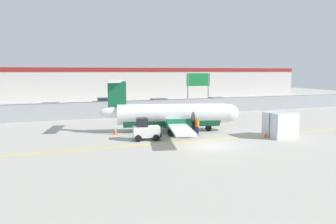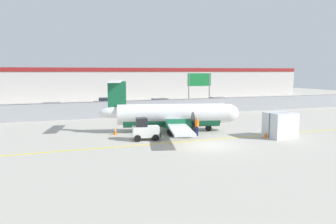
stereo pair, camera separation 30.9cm
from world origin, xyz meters
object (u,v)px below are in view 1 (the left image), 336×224
traffic_cone_near_left (266,134)px  parked_car_2 (159,104)px  commuter_airplane (174,115)px  ground_crew_worker (197,125)px  parked_car_3 (218,102)px  traffic_cone_near_right (115,131)px  highway_sign (198,83)px  parked_car_0 (50,109)px  parked_car_1 (105,103)px  baggage_tug (146,130)px  cargo_container (280,125)px

traffic_cone_near_left → parked_car_2: size_ratio=0.15×
commuter_airplane → ground_crew_worker: bearing=-51.5°
ground_crew_worker → parked_car_3: size_ratio=0.40×
traffic_cone_near_right → ground_crew_worker: bearing=-24.8°
parked_car_3 → highway_sign: highway_sign is taller
parked_car_0 → parked_car_1: bearing=-144.2°
baggage_tug → parked_car_2: bearing=77.2°
parked_car_1 → parked_car_3: (16.80, -5.44, 0.00)m
baggage_tug → parked_car_1: 25.00m
parked_car_1 → baggage_tug: bearing=-84.5°
cargo_container → parked_car_3: (6.22, 22.48, -0.21)m
highway_sign → baggage_tug: bearing=-128.1°
ground_crew_worker → baggage_tug: bearing=70.0°
ground_crew_worker → commuter_airplane: bearing=3.2°
traffic_cone_near_right → parked_car_1: parked_car_1 is taller
commuter_airplane → parked_car_1: (-2.77, 22.27, -0.71)m
ground_crew_worker → parked_car_1: size_ratio=0.39×
parked_car_0 → highway_sign: 20.48m
baggage_tug → highway_sign: 20.64m
baggage_tug → parked_car_1: bearing=97.1°
baggage_tug → parked_car_2: size_ratio=0.58×
parked_car_0 → parked_car_3: same height
traffic_cone_near_left → parked_car_1: parked_car_1 is taller
commuter_airplane → highway_sign: 16.24m
cargo_container → parked_car_3: size_ratio=0.59×
parked_car_2 → commuter_airplane: bearing=-107.6°
ground_crew_worker → parked_car_1: same height
parked_car_1 → highway_sign: bearing=-29.9°
commuter_airplane → cargo_container: 9.66m
parked_car_2 → parked_car_0: bearing=-179.0°
commuter_airplane → highway_sign: bearing=70.1°
commuter_airplane → parked_car_0: (-11.00, 16.72, -0.71)m
traffic_cone_near_left → parked_car_3: size_ratio=0.15×
parked_car_0 → baggage_tug: bearing=112.6°
parked_car_0 → parked_car_3: (25.04, 0.11, 0.00)m
baggage_tug → parked_car_0: bearing=119.9°
traffic_cone_near_right → parked_car_1: (2.81, 21.74, 0.58)m
ground_crew_worker → cargo_container: size_ratio=0.67×
traffic_cone_near_left → cargo_container: bearing=-11.7°
ground_crew_worker → traffic_cone_near_right: bearing=43.8°
traffic_cone_near_right → parked_car_2: bearing=59.4°
cargo_container → traffic_cone_near_left: size_ratio=3.96×
commuter_airplane → traffic_cone_near_left: (6.51, -5.38, -1.29)m
commuter_airplane → parked_car_2: size_ratio=3.71×
commuter_airplane → traffic_cone_near_left: commuter_airplane is taller
parked_car_0 → highway_sign: highway_sign is taller
parked_car_3 → cargo_container: bearing=-102.1°
parked_car_1 → parked_car_3: bearing=-10.5°
commuter_airplane → traffic_cone_near_left: size_ratio=24.87×
traffic_cone_near_left → highway_sign: highway_sign is taller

